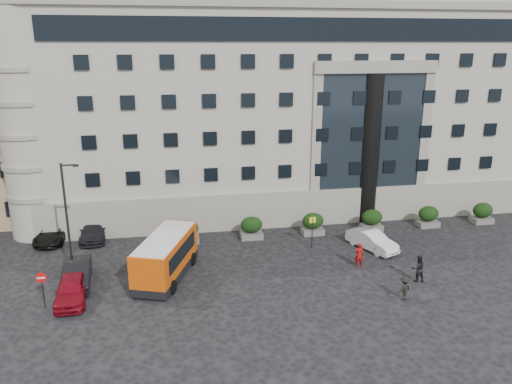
% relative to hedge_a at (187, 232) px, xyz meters
% --- Properties ---
extents(ground, '(120.00, 120.00, 0.00)m').
position_rel_hedge_a_xyz_m(ground, '(4.00, -7.80, -0.93)').
color(ground, black).
rests_on(ground, ground).
extents(civic_building, '(44.00, 24.00, 18.00)m').
position_rel_hedge_a_xyz_m(civic_building, '(10.00, 14.20, 8.07)').
color(civic_building, '#A69F93').
rests_on(civic_building, ground).
extents(entrance_column, '(1.80, 1.80, 13.00)m').
position_rel_hedge_a_xyz_m(entrance_column, '(16.00, 2.50, 5.57)').
color(entrance_column, black).
rests_on(entrance_column, ground).
extents(hedge_a, '(1.80, 1.26, 1.84)m').
position_rel_hedge_a_xyz_m(hedge_a, '(0.00, 0.00, 0.00)').
color(hedge_a, '#555553').
rests_on(hedge_a, ground).
extents(hedge_b, '(1.80, 1.26, 1.84)m').
position_rel_hedge_a_xyz_m(hedge_b, '(5.20, 0.00, 0.00)').
color(hedge_b, '#555553').
rests_on(hedge_b, ground).
extents(hedge_c, '(1.80, 1.26, 1.84)m').
position_rel_hedge_a_xyz_m(hedge_c, '(10.40, 0.00, 0.00)').
color(hedge_c, '#555553').
rests_on(hedge_c, ground).
extents(hedge_d, '(1.80, 1.26, 1.84)m').
position_rel_hedge_a_xyz_m(hedge_d, '(15.60, 0.00, 0.00)').
color(hedge_d, '#555553').
rests_on(hedge_d, ground).
extents(hedge_e, '(1.80, 1.26, 1.84)m').
position_rel_hedge_a_xyz_m(hedge_e, '(20.80, 0.00, 0.00)').
color(hedge_e, '#555553').
rests_on(hedge_e, ground).
extents(hedge_f, '(1.80, 1.26, 1.84)m').
position_rel_hedge_a_xyz_m(hedge_f, '(26.00, 0.00, 0.00)').
color(hedge_f, '#555553').
rests_on(hedge_f, ground).
extents(street_lamp, '(1.16, 0.18, 8.00)m').
position_rel_hedge_a_xyz_m(street_lamp, '(-7.94, -4.80, 3.44)').
color(street_lamp, '#262628').
rests_on(street_lamp, ground).
extents(bus_stop_sign, '(0.50, 0.08, 2.52)m').
position_rel_hedge_a_xyz_m(bus_stop_sign, '(9.50, -2.80, 0.80)').
color(bus_stop_sign, '#262628').
rests_on(bus_stop_sign, ground).
extents(no_entry_sign, '(0.64, 0.16, 2.32)m').
position_rel_hedge_a_xyz_m(no_entry_sign, '(-9.00, -8.84, 0.72)').
color(no_entry_sign, '#262628').
rests_on(no_entry_sign, ground).
extents(minibus, '(4.64, 7.36, 2.90)m').
position_rel_hedge_a_xyz_m(minibus, '(-1.70, -5.95, 0.67)').
color(minibus, '#CD4A09').
rests_on(minibus, ground).
extents(red_truck, '(2.82, 5.31, 2.76)m').
position_rel_hedge_a_xyz_m(red_truck, '(-11.41, 5.02, 0.48)').
color(red_truck, '#980B0F').
rests_on(red_truck, ground).
extents(parked_car_a, '(2.05, 4.62, 1.54)m').
position_rel_hedge_a_xyz_m(parked_car_a, '(-7.50, -8.21, -0.16)').
color(parked_car_a, maroon).
rests_on(parked_car_a, ground).
extents(parked_car_b, '(2.07, 4.87, 1.56)m').
position_rel_hedge_a_xyz_m(parked_car_b, '(-7.50, -6.08, -0.15)').
color(parked_car_b, black).
rests_on(parked_car_b, ground).
extents(parked_car_c, '(2.25, 4.98, 1.42)m').
position_rel_hedge_a_xyz_m(parked_car_c, '(-7.52, 2.29, -0.22)').
color(parked_car_c, black).
rests_on(parked_car_c, ground).
extents(parked_car_d, '(2.62, 4.90, 1.31)m').
position_rel_hedge_a_xyz_m(parked_car_d, '(-10.65, 2.25, -0.27)').
color(parked_car_d, black).
rests_on(parked_car_d, ground).
extents(white_taxi, '(3.16, 4.67, 1.46)m').
position_rel_hedge_a_xyz_m(white_taxi, '(14.00, -3.89, -0.20)').
color(white_taxi, silver).
rests_on(white_taxi, ground).
extents(pedestrian_a, '(0.75, 0.57, 1.83)m').
position_rel_hedge_a_xyz_m(pedestrian_a, '(11.79, -6.78, -0.01)').
color(pedestrian_a, maroon).
rests_on(pedestrian_a, ground).
extents(pedestrian_b, '(0.95, 0.77, 1.86)m').
position_rel_hedge_a_xyz_m(pedestrian_b, '(14.86, -9.58, 0.00)').
color(pedestrian_b, black).
rests_on(pedestrian_b, ground).
extents(pedestrian_c, '(1.14, 0.92, 1.53)m').
position_rel_hedge_a_xyz_m(pedestrian_c, '(12.81, -11.76, -0.16)').
color(pedestrian_c, black).
rests_on(pedestrian_c, ground).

